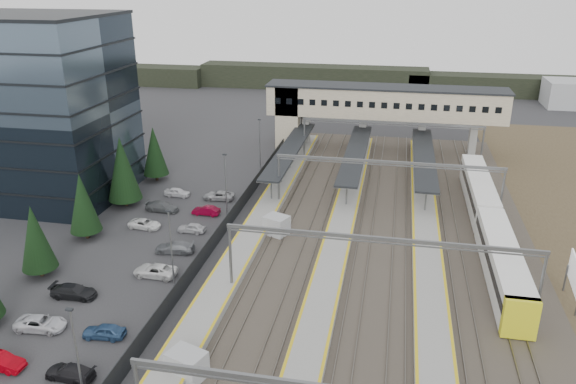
% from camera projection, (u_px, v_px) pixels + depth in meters
% --- Properties ---
extents(ground, '(220.00, 220.00, 0.00)m').
position_uv_depth(ground, '(270.00, 255.00, 61.95)').
color(ground, '#2B2B2D').
rests_on(ground, ground).
extents(office_building, '(24.30, 18.30, 24.30)m').
position_uv_depth(office_building, '(27.00, 108.00, 74.96)').
color(office_building, '#415160').
rests_on(office_building, ground).
extents(conifer_row, '(4.42, 49.82, 9.50)m').
position_uv_depth(conifer_row, '(63.00, 213.00, 60.63)').
color(conifer_row, black).
rests_on(conifer_row, ground).
extents(car_park, '(10.58, 44.65, 1.29)m').
position_uv_depth(car_park, '(128.00, 269.00, 57.67)').
color(car_park, silver).
rests_on(car_park, ground).
extents(lampposts, '(0.50, 53.25, 8.07)m').
position_uv_depth(lampposts, '(203.00, 209.00, 62.95)').
color(lampposts, slate).
rests_on(lampposts, ground).
extents(fence, '(0.08, 90.00, 2.00)m').
position_uv_depth(fence, '(226.00, 223.00, 67.32)').
color(fence, '#26282B').
rests_on(fence, ground).
extents(relay_cabin_near, '(3.32, 2.87, 2.33)m').
position_uv_depth(relay_cabin_near, '(187.00, 366.00, 42.73)').
color(relay_cabin_near, '#A7AAAC').
rests_on(relay_cabin_near, ground).
extents(relay_cabin_far, '(3.30, 3.07, 2.43)m').
position_uv_depth(relay_cabin_far, '(276.00, 226.00, 66.12)').
color(relay_cabin_far, '#A7AAAC').
rests_on(relay_cabin_far, ground).
extents(rail_corridor, '(34.00, 90.00, 0.92)m').
position_uv_depth(rail_corridor, '(358.00, 240.00, 64.71)').
color(rail_corridor, '#363028').
rests_on(rail_corridor, ground).
extents(canopies, '(23.10, 30.00, 3.28)m').
position_uv_depth(canopies, '(356.00, 153.00, 83.89)').
color(canopies, black).
rests_on(canopies, ground).
extents(footbridge, '(40.40, 6.40, 11.20)m').
position_uv_depth(footbridge, '(368.00, 105.00, 95.99)').
color(footbridge, tan).
rests_on(footbridge, ground).
extents(gantries, '(28.40, 62.28, 7.17)m').
position_uv_depth(gantries, '(384.00, 203.00, 60.32)').
color(gantries, slate).
rests_on(gantries, ground).
extents(train, '(2.91, 40.48, 3.67)m').
position_uv_depth(train, '(489.00, 223.00, 64.85)').
color(train, white).
rests_on(train, ground).
extents(billboard, '(0.65, 5.38, 4.47)m').
position_uv_depth(billboard, '(575.00, 276.00, 51.83)').
color(billboard, slate).
rests_on(billboard, ground).
extents(treeline_far, '(170.00, 19.00, 7.00)m').
position_uv_depth(treeline_far, '(444.00, 84.00, 140.79)').
color(treeline_far, black).
rests_on(treeline_far, ground).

